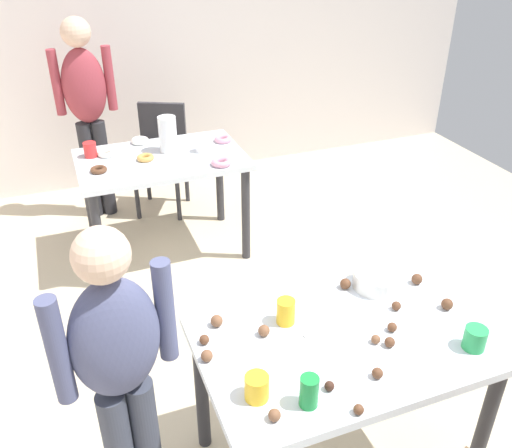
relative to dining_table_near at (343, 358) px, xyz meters
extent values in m
plane|color=beige|center=(-0.08, 0.25, -0.64)|extent=(6.40, 6.40, 0.00)
cube|color=silver|center=(-0.08, 3.45, 0.66)|extent=(6.40, 0.10, 2.60)
cube|color=silver|center=(0.00, 0.00, 0.09)|extent=(1.16, 0.75, 0.04)
cylinder|color=#2D2D33|center=(0.52, -0.31, -0.29)|extent=(0.06, 0.06, 0.71)
cylinder|color=#2D2D33|center=(-0.52, 0.31, -0.29)|extent=(0.06, 0.06, 0.71)
cylinder|color=#2D2D33|center=(0.52, 0.31, -0.29)|extent=(0.06, 0.06, 0.71)
cube|color=silver|center=(-0.28, 2.06, 0.09)|extent=(1.13, 0.72, 0.04)
cylinder|color=#2D2D33|center=(-0.79, 1.76, -0.29)|extent=(0.06, 0.06, 0.71)
cylinder|color=#2D2D33|center=(0.22, 1.76, -0.29)|extent=(0.06, 0.06, 0.71)
cylinder|color=#2D2D33|center=(-0.79, 2.36, -0.29)|extent=(0.06, 0.06, 0.71)
cylinder|color=#2D2D33|center=(0.22, 2.36, -0.29)|extent=(0.06, 0.06, 0.71)
cube|color=#2D2D33|center=(-0.18, 2.70, -0.21)|extent=(0.53, 0.53, 0.04)
cube|color=#2D2D33|center=(-0.10, 2.86, 0.02)|extent=(0.36, 0.20, 0.42)
cylinder|color=#2D2D33|center=(-0.10, 2.48, -0.44)|extent=(0.04, 0.04, 0.41)
cylinder|color=#2D2D33|center=(-0.40, 2.63, -0.44)|extent=(0.04, 0.04, 0.41)
cylinder|color=#2D2D33|center=(0.05, 2.78, -0.44)|extent=(0.04, 0.04, 0.41)
cylinder|color=#2D2D33|center=(-0.25, 2.93, -0.44)|extent=(0.04, 0.04, 0.41)
cylinder|color=#383D4C|center=(-0.80, 0.11, -0.29)|extent=(0.11, 0.11, 0.70)
ellipsoid|color=#4C5175|center=(-0.86, 0.10, 0.30)|extent=(0.35, 0.26, 0.50)
sphere|color=beige|center=(-0.86, 0.10, 0.64)|extent=(0.19, 0.19, 0.19)
cylinder|color=#4C5175|center=(-1.04, 0.06, 0.34)|extent=(0.08, 0.08, 0.42)
cylinder|color=#4C5175|center=(-0.67, 0.13, 0.34)|extent=(0.08, 0.08, 0.42)
cylinder|color=#28282D|center=(-0.61, 2.82, -0.25)|extent=(0.11, 0.11, 0.79)
cylinder|color=#28282D|center=(-0.72, 2.82, -0.25)|extent=(0.11, 0.11, 0.79)
ellipsoid|color=#9E3842|center=(-0.67, 2.82, 0.43)|extent=(0.33, 0.21, 0.56)
sphere|color=beige|center=(-0.67, 2.82, 0.82)|extent=(0.22, 0.22, 0.22)
cylinder|color=#9E3842|center=(-0.48, 2.81, 0.47)|extent=(0.07, 0.07, 0.48)
cylinder|color=#9E3842|center=(-0.86, 2.83, 0.47)|extent=(0.07, 0.07, 0.48)
cylinder|color=white|center=(0.31, 0.26, 0.14)|extent=(0.22, 0.22, 0.07)
cylinder|color=#198438|center=(-0.28, -0.25, 0.17)|extent=(0.07, 0.07, 0.12)
cube|color=silver|center=(-0.06, 0.07, 0.11)|extent=(0.17, 0.02, 0.01)
cylinder|color=green|center=(0.44, -0.22, 0.15)|extent=(0.09, 0.09, 0.09)
cylinder|color=yellow|center=(-0.18, 0.18, 0.16)|extent=(0.08, 0.08, 0.11)
cylinder|color=yellow|center=(-0.43, -0.15, 0.15)|extent=(0.09, 0.09, 0.10)
sphere|color=brown|center=(-0.29, 0.13, 0.13)|extent=(0.05, 0.05, 0.05)
sphere|color=brown|center=(-0.41, -0.27, 0.13)|extent=(0.04, 0.04, 0.04)
sphere|color=brown|center=(0.01, -0.22, 0.13)|extent=(0.04, 0.04, 0.04)
sphere|color=brown|center=(0.10, -0.06, 0.12)|extent=(0.04, 0.04, 0.04)
sphere|color=brown|center=(0.14, -0.10, 0.13)|extent=(0.04, 0.04, 0.04)
sphere|color=brown|center=(0.29, 0.08, 0.13)|extent=(0.04, 0.04, 0.04)
sphere|color=#3D2319|center=(-0.18, -0.21, 0.12)|extent=(0.04, 0.04, 0.04)
sphere|color=brown|center=(0.20, -0.03, 0.13)|extent=(0.04, 0.04, 0.04)
sphere|color=brown|center=(-0.45, 0.26, 0.13)|extent=(0.05, 0.05, 0.05)
sphere|color=brown|center=(-0.53, 0.17, 0.13)|extent=(0.04, 0.04, 0.04)
sphere|color=brown|center=(0.48, 0.21, 0.13)|extent=(0.05, 0.05, 0.05)
sphere|color=brown|center=(-0.14, -0.34, 0.12)|extent=(0.04, 0.04, 0.04)
sphere|color=brown|center=(-0.54, 0.08, 0.13)|extent=(0.05, 0.05, 0.05)
sphere|color=brown|center=(0.16, 0.29, 0.13)|extent=(0.05, 0.05, 0.05)
sphere|color=brown|center=(0.49, 0.01, 0.13)|extent=(0.05, 0.05, 0.05)
cylinder|color=white|center=(-0.21, 2.15, 0.23)|extent=(0.13, 0.13, 0.25)
cylinder|color=white|center=(0.01, 2.05, 0.15)|extent=(0.09, 0.09, 0.09)
cylinder|color=red|center=(-0.73, 2.23, 0.16)|extent=(0.09, 0.09, 0.10)
torus|color=white|center=(-0.63, 2.22, 0.12)|extent=(0.12, 0.12, 0.03)
torus|color=gold|center=(-0.39, 2.05, 0.12)|extent=(0.12, 0.12, 0.03)
torus|color=brown|center=(-0.71, 1.96, 0.12)|extent=(0.11, 0.11, 0.03)
torus|color=pink|center=(0.06, 1.78, 0.13)|extent=(0.14, 0.14, 0.04)
torus|color=white|center=(-0.37, 2.37, 0.12)|extent=(0.13, 0.13, 0.04)
torus|color=pink|center=(0.20, 2.18, 0.12)|extent=(0.13, 0.13, 0.04)
camera|label=1|loc=(-0.92, -1.41, 1.59)|focal=38.47mm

